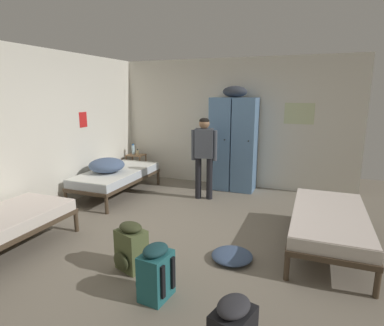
% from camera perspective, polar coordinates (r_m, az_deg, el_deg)
% --- Properties ---
extents(ground_plane, '(8.18, 8.18, 0.00)m').
position_cam_1_polar(ground_plane, '(4.68, -1.16, -12.09)').
color(ground_plane, gray).
extents(room_backdrop, '(4.97, 5.17, 2.63)m').
position_cam_1_polar(room_backdrop, '(5.98, -7.65, 6.35)').
color(room_backdrop, silver).
rests_on(room_backdrop, ground_plane).
extents(locker_bank, '(0.90, 0.55, 2.07)m').
position_cam_1_polar(locker_bank, '(6.46, 7.44, 3.71)').
color(locker_bank, '#5B84B2').
rests_on(locker_bank, ground_plane).
extents(shelf_unit, '(0.38, 0.30, 0.57)m').
position_cam_1_polar(shelf_unit, '(7.38, -9.93, -0.20)').
color(shelf_unit, '#99704C').
rests_on(shelf_unit, ground_plane).
extents(bed_left_rear, '(0.90, 1.90, 0.49)m').
position_cam_1_polar(bed_left_rear, '(6.30, -13.35, -2.22)').
color(bed_left_rear, '#473828').
rests_on(bed_left_rear, ground_plane).
extents(bed_right, '(0.90, 1.90, 0.49)m').
position_cam_1_polar(bed_right, '(4.41, 23.33, -9.35)').
color(bed_right, '#473828').
rests_on(bed_right, ground_plane).
extents(bedding_heap, '(0.65, 0.66, 0.26)m').
position_cam_1_polar(bedding_heap, '(6.14, -15.00, -0.38)').
color(bedding_heap, slate).
rests_on(bedding_heap, bed_left_rear).
extents(person_traveler, '(0.47, 0.25, 1.50)m').
position_cam_1_polar(person_traveler, '(5.80, 2.18, 2.18)').
color(person_traveler, black).
rests_on(person_traveler, ground_plane).
extents(water_bottle, '(0.07, 0.07, 0.24)m').
position_cam_1_polar(water_bottle, '(7.37, -10.48, 2.40)').
color(water_bottle, '#B2DBEA').
rests_on(water_bottle, shelf_unit).
extents(lotion_bottle, '(0.05, 0.05, 0.14)m').
position_cam_1_polar(lotion_bottle, '(7.25, -9.70, 1.89)').
color(lotion_bottle, beige).
rests_on(lotion_bottle, shelf_unit).
extents(backpack_olive, '(0.38, 0.40, 0.55)m').
position_cam_1_polar(backpack_olive, '(3.73, -10.91, -14.62)').
color(backpack_olive, '#566038').
rests_on(backpack_olive, ground_plane).
extents(backpack_teal, '(0.36, 0.35, 0.55)m').
position_cam_1_polar(backpack_teal, '(3.24, -6.59, -18.91)').
color(backpack_teal, '#23666B').
rests_on(backpack_teal, ground_plane).
extents(clothes_pile_denim, '(0.49, 0.49, 0.11)m').
position_cam_1_polar(clothes_pile_denim, '(3.96, 7.17, -16.13)').
color(clothes_pile_denim, '#42567A').
rests_on(clothes_pile_denim, ground_plane).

